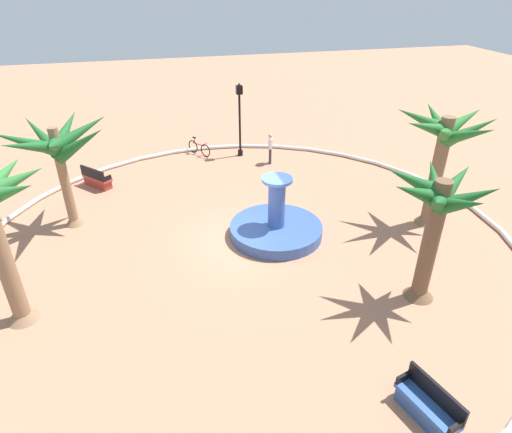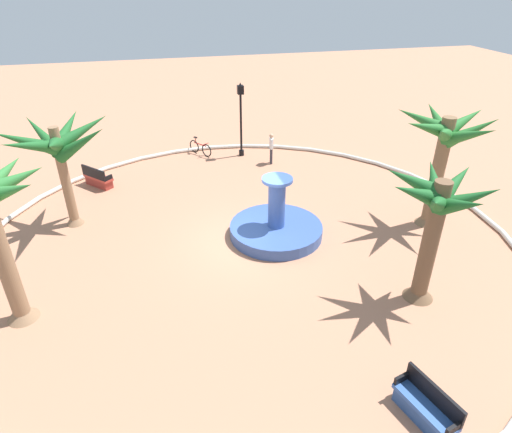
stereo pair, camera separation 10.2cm
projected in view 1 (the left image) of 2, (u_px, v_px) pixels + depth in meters
The scene contains 11 objects.
ground_plane at pixel (247, 241), 16.81m from camera, with size 80.00×80.00×0.00m, color tan.
plaza_curb at pixel (247, 238), 16.76m from camera, with size 20.26×20.26×0.20m, color silver.
fountain at pixel (276, 228), 16.99m from camera, with size 3.59×3.59×2.46m.
palm_tree_near_fountain at pixel (437, 212), 12.46m from camera, with size 3.16×3.15×4.32m.
palm_tree_by_curb at pixel (443, 143), 16.31m from camera, with size 3.92×3.82×4.71m.
palm_tree_mid_plaza at pixel (56, 147), 16.24m from camera, with size 4.21×4.38×4.35m.
bench_east at pixel (427, 408), 10.04m from camera, with size 0.89×1.67×1.00m.
bench_west at pixel (97, 180), 20.80m from camera, with size 1.44×1.52×1.00m.
lamppost at pixel (240, 114), 23.28m from camera, with size 0.32×0.32×3.99m.
bicycle_red_frame at pixel (199, 148), 24.35m from camera, with size 1.05×1.44×0.94m.
person_cyclist_helmet at pixel (270, 147), 23.00m from camera, with size 0.28×0.52×1.64m.
Camera 1 is at (3.17, 13.78, 9.14)m, focal length 30.70 mm.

